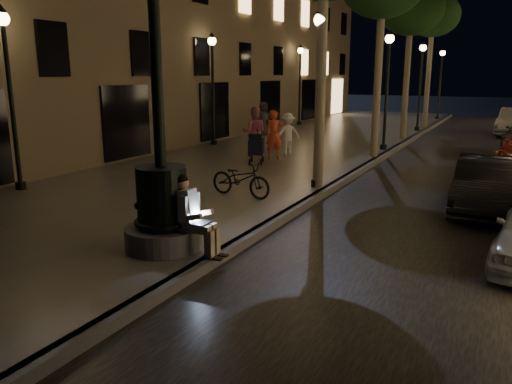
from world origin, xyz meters
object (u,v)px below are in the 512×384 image
Objects in this scene: pedestrian_red at (274,135)px; pedestrian_pink at (254,132)px; fountain_lamppost at (162,193)px; pedestrian_white at (288,134)px; stroller at (256,147)px; pedestrian_blue at (320,124)px; lamp_curb_b at (388,75)px; lamp_curb_d at (441,74)px; lamp_left_a at (8,76)px; lamp_left_b at (213,75)px; lamp_curb_a at (319,76)px; lamp_left_c at (300,75)px; tree_far at (433,16)px; pedestrian_dark at (263,119)px; seated_man_laptop at (191,213)px; tree_third at (411,10)px; bicycle at (241,179)px; lamp_curb_c at (421,75)px; car_second at (486,185)px.

pedestrian_red is 0.92m from pedestrian_pink.
pedestrian_white is (-2.33, 10.90, -0.20)m from fountain_lamppost.
stroller is 0.69× the size of pedestrian_blue.
lamp_curb_b is 4.87m from pedestrian_white.
lamp_curb_d reaches higher than stroller.
lamp_left_a is 10.00m from lamp_left_b.
lamp_left_c is (-7.10, 16.00, 0.00)m from lamp_curb_a.
tree_far reaches higher than pedestrian_red.
lamp_curb_b is 7.23m from pedestrian_dark.
lamp_curb_d is (-0.08, 6.00, -3.20)m from tree_far.
lamp_curb_b is (0.09, 14.00, 2.30)m from seated_man_laptop.
pedestrian_blue reaches higher than pedestrian_white.
lamp_left_b is at bearing -54.77° from pedestrian_white.
lamp_curb_a is 17.50m from lamp_left_c.
lamp_curb_b is 1.00× the size of lamp_left_a.
tree_third reaches higher than lamp_left_c.
bicycle is at bearing -94.03° from tree_far.
seated_man_laptop is 17.25m from pedestrian_dark.
pedestrian_blue is (1.01, 4.47, -0.05)m from pedestrian_pink.
lamp_left_a is (-7.10, -12.00, 0.00)m from lamp_curb_b.
tree_far reaches higher than lamp_left_b.
lamp_left_a is at bearing -150.60° from lamp_curb_a.
pedestrian_red is at bearing 23.47° from bicycle.
lamp_curb_c is 11.72m from pedestrian_white.
lamp_curb_a is 1.00× the size of lamp_curb_b.
lamp_curb_d is 2.97× the size of pedestrian_white.
bicycle is (-5.63, -2.19, 0.02)m from car_second.
fountain_lamppost is at bearing -119.72° from pedestrian_red.
fountain_lamppost is 10.00m from pedestrian_red.
lamp_curb_a is 1.00× the size of lamp_left_a.
pedestrian_blue reaches higher than bicycle.
fountain_lamppost is 3.22× the size of pedestrian_white.
pedestrian_red is at bearing -14.25° from pedestrian_blue.
pedestrian_pink is at bearing 98.65° from stroller.
lamp_left_a reaches higher than seated_man_laptop.
pedestrian_blue is at bearing 15.55° from bicycle.
stroller is (-3.24, -15.51, -5.63)m from tree_far.
lamp_curb_a is at bearing -27.42° from bicycle.
pedestrian_red reaches higher than pedestrian_white.
lamp_left_a reaches higher than stroller.
bicycle is (1.84, -4.46, -0.14)m from stroller.
pedestrian_pink is 1.05× the size of bicycle.
pedestrian_white is 6.20m from pedestrian_dark.
pedestrian_blue is at bearing 101.30° from seated_man_laptop.
car_second is (5.00, 6.23, -0.56)m from fountain_lamppost.
lamp_curb_c is 12.93m from pedestrian_pink.
pedestrian_red reaches higher than car_second.
lamp_left_c reaches higher than seated_man_laptop.
bicycle is (-1.33, -25.97, -2.57)m from lamp_curb_d.
lamp_left_b is at bearing -173.47° from pedestrian_dark.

